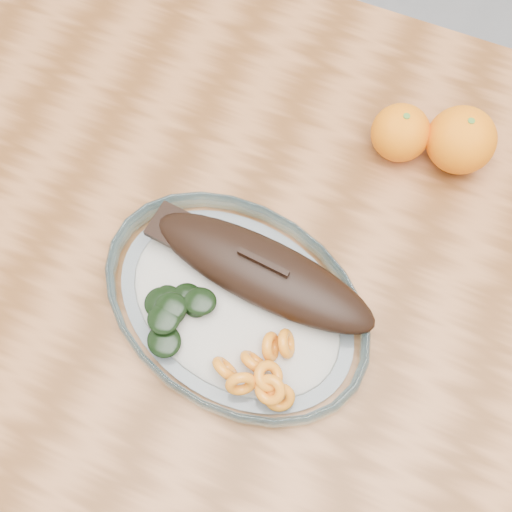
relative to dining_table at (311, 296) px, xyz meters
name	(u,v)px	position (x,y,z in m)	size (l,w,h in m)	color
ground	(288,390)	(0.00, 0.00, -0.65)	(3.00, 3.00, 0.00)	slate
dining_table	(311,296)	(0.00, 0.00, 0.00)	(1.20, 0.80, 0.75)	brown
plated_meal	(237,301)	(-0.07, -0.08, 0.12)	(0.69, 0.69, 0.08)	white
orange_left	(400,133)	(0.03, 0.19, 0.13)	(0.07, 0.07, 0.07)	#ED5004
orange_right	(461,140)	(0.10, 0.20, 0.14)	(0.08, 0.08, 0.08)	#ED5004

